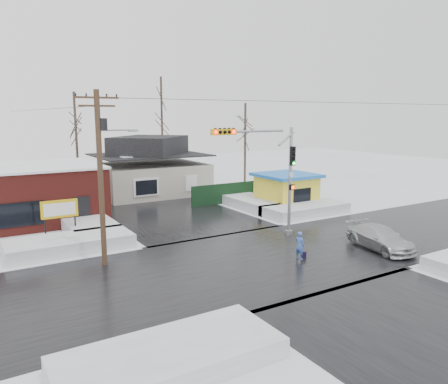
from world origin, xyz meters
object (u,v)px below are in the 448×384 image
traffic_signal (271,168)px  kiosk (286,190)px  utility_pole (101,168)px  pedestrian (300,246)px  marquee_sign (60,210)px  car (380,238)px

traffic_signal → kiosk: (7.07, 7.03, -3.08)m
kiosk → traffic_signal: bearing=-135.2°
utility_pole → traffic_signal: bearing=-2.9°
pedestrian → traffic_signal: bearing=-32.3°
marquee_sign → utility_pole: bearing=-79.9°
traffic_signal → pedestrian: bearing=-105.2°
marquee_sign → car: size_ratio=0.55×
kiosk → car: 12.59m
pedestrian → marquee_sign: bearing=27.1°
utility_pole → kiosk: 18.95m
traffic_signal → kiosk: 10.43m
pedestrian → car: pedestrian is taller
kiosk → marquee_sign: bearing=-178.4°
utility_pole → pedestrian: (9.24, -4.64, -4.34)m
marquee_sign → car: 19.47m
utility_pole → pedestrian: 11.22m
traffic_signal → marquee_sign: 13.42m
kiosk → pedestrian: bearing=-126.3°
utility_pole → car: 16.15m
traffic_signal → car: 7.64m
traffic_signal → pedestrian: size_ratio=4.55×
car → utility_pole: bearing=167.8°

